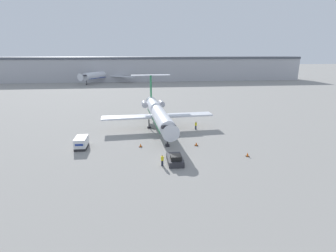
{
  "coord_description": "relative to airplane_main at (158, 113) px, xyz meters",
  "views": [
    {
      "loc": [
        -5.12,
        -37.13,
        16.7
      ],
      "look_at": [
        0.0,
        8.52,
        3.54
      ],
      "focal_mm": 28.0,
      "sensor_mm": 36.0,
      "label": 1
    }
  ],
  "objects": [
    {
      "name": "worker_by_wing",
      "position": [
        8.21,
        -1.42,
        -2.64
      ],
      "size": [
        0.4,
        0.25,
        1.79
      ],
      "color": "#232838",
      "rests_on": "ground"
    },
    {
      "name": "airplane_main",
      "position": [
        0.0,
        0.0,
        0.0
      ],
      "size": [
        24.64,
        29.25,
        10.8
      ],
      "color": "silver",
      "rests_on": "ground"
    },
    {
      "name": "terminal_building",
      "position": [
        1.03,
        101.19,
        3.23
      ],
      "size": [
        180.0,
        16.8,
        13.57
      ],
      "color": "#B2B2B7",
      "rests_on": "ground"
    },
    {
      "name": "traffic_cone_left",
      "position": [
        -4.06,
        -11.12,
        -3.29
      ],
      "size": [
        0.62,
        0.62,
        0.62
      ],
      "color": "black",
      "rests_on": "ground"
    },
    {
      "name": "worker_near_tug",
      "position": [
        -0.89,
        -19.65,
        -2.64
      ],
      "size": [
        0.4,
        0.25,
        1.79
      ],
      "color": "#232838",
      "rests_on": "ground"
    },
    {
      "name": "airplane_parked_far_left",
      "position": [
        -22.2,
        96.02,
        0.6
      ],
      "size": [
        32.12,
        36.16,
        11.23
      ],
      "color": "silver",
      "rests_on": "ground"
    },
    {
      "name": "luggage_cart",
      "position": [
        -14.55,
        -10.49,
        -2.58
      ],
      "size": [
        1.99,
        3.72,
        2.0
      ],
      "color": "#232326",
      "rests_on": "ground"
    },
    {
      "name": "traffic_cone_mid",
      "position": [
        13.4,
        -17.55,
        -3.25
      ],
      "size": [
        0.57,
        0.57,
        0.69
      ],
      "color": "black",
      "rests_on": "ground"
    },
    {
      "name": "pushback_tug",
      "position": [
        1.16,
        -18.82,
        -3.0
      ],
      "size": [
        2.29,
        4.41,
        1.62
      ],
      "color": "#2D2D33",
      "rests_on": "ground"
    },
    {
      "name": "ground_plane",
      "position": [
        1.03,
        -18.81,
        -3.58
      ],
      "size": [
        600.0,
        600.0,
        0.0
      ],
      "primitive_type": "plane",
      "color": "gray"
    },
    {
      "name": "traffic_cone_right",
      "position": [
        6.12,
        -11.56,
        -3.28
      ],
      "size": [
        0.66,
        0.66,
        0.63
      ],
      "color": "black",
      "rests_on": "ground"
    }
  ]
}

